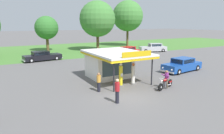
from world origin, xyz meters
name	(u,v)px	position (x,y,z in m)	size (l,w,h in m)	color
ground_plane	(124,97)	(0.00, 0.00, 0.00)	(300.00, 300.00, 0.00)	#5B5959
grass_verge_strip	(44,51)	(0.00, 30.00, 0.00)	(120.00, 24.00, 0.01)	#477A33
service_station_kiosk	(111,62)	(1.84, 5.42, 1.61)	(4.78, 6.69, 3.21)	silver
gas_pump_nearside	(121,76)	(1.19, 2.45, 0.96)	(0.44, 0.44, 2.08)	slate
gas_pump_offside	(133,74)	(2.50, 2.45, 0.89)	(0.44, 0.44, 1.95)	slate
motorcycle_with_rider	(166,81)	(4.16, 0.01, 0.65)	(2.20, 0.95, 1.58)	black
featured_classic_sedan	(182,65)	(10.33, 3.88, 0.71)	(5.44, 2.47, 1.55)	#19479E
parked_car_back_row_far_right	(153,48)	(18.30, 18.29, 0.74)	(5.64, 3.19, 1.62)	#B7B7BC
parked_car_back_row_left	(42,56)	(-2.46, 18.74, 0.65)	(5.69, 2.52, 1.41)	black
parked_car_second_row_spare	(127,52)	(11.02, 16.59, 0.70)	(5.50, 3.14, 1.54)	red
bystander_chatting_near_pumps	(99,82)	(-1.15, 2.03, 0.83)	(0.34, 0.34, 1.58)	black
bystander_strolling_foreground	(117,90)	(-1.08, -0.77, 0.92)	(0.34, 0.34, 1.74)	black
tree_oak_distant_spare	(47,28)	(0.60, 29.34, 4.56)	(4.53, 4.53, 6.86)	brown
tree_oak_far_left	(127,17)	(19.80, 29.86, 6.97)	(7.29, 7.29, 10.80)	brown
tree_oak_centre	(97,19)	(9.56, 24.98, 6.26)	(7.03, 7.03, 9.78)	brown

